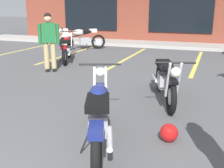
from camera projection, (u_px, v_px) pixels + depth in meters
name	position (u px, v px, depth m)	size (l,w,h in m)	color
ground_plane	(112.00, 104.00, 5.39)	(80.00, 80.00, 0.00)	#515154
sidewalk_kerb	(176.00, 45.00, 13.16)	(22.00, 1.80, 0.14)	#A8A59E
brick_storefront_building	(188.00, 5.00, 16.07)	(18.23, 6.86, 3.88)	brown
painted_stall_lines	(162.00, 60.00, 9.93)	(12.45, 4.80, 0.01)	#DBCC4C
motorcycle_foreground_classic	(99.00, 115.00, 3.63)	(1.07, 2.01, 0.98)	black
motorcycle_red_sportbike	(165.00, 79.00, 5.45)	(1.01, 2.03, 0.98)	black
motorcycle_blue_standard	(80.00, 38.00, 12.16)	(1.76, 1.53, 0.98)	black
motorcycle_green_cafe_racer	(67.00, 48.00, 9.53)	(1.13, 1.98, 0.98)	black
person_by_back_row	(49.00, 39.00, 7.94)	(0.56, 0.42, 1.68)	black
helmet_on_pavement	(169.00, 133.00, 3.87)	(0.26, 0.26, 0.26)	#B71414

